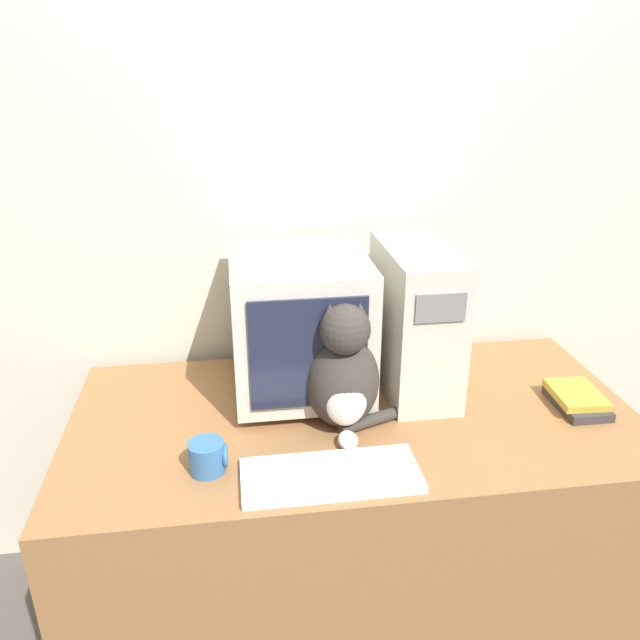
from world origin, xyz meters
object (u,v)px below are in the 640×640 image
keyboard (331,475)px  cat (344,375)px  crt_monitor (300,324)px  computer_tower (415,319)px  pen (268,458)px  book_stack (577,399)px  mug (208,457)px

keyboard → cat: 0.27m
crt_monitor → cat: (0.09, -0.21, -0.06)m
computer_tower → pen: computer_tower is taller
crt_monitor → pen: crt_monitor is taller
crt_monitor → keyboard: 0.48m
crt_monitor → cat: crt_monitor is taller
cat → book_stack: cat is taller
book_stack → mug: size_ratio=2.03×
crt_monitor → book_stack: size_ratio=2.23×
computer_tower → book_stack: 0.51m
keyboard → cat: bearing=72.9°
crt_monitor → cat: bearing=-66.6°
keyboard → book_stack: bearing=16.8°
crt_monitor → cat: 0.24m
keyboard → computer_tower: bearing=53.2°
computer_tower → mug: (-0.60, -0.35, -0.18)m
keyboard → book_stack: 0.78m
keyboard → mug: (-0.29, 0.07, 0.03)m
computer_tower → cat: computer_tower is taller
cat → pen: bearing=-146.6°
computer_tower → keyboard: (-0.31, -0.42, -0.20)m
mug → cat: bearing=23.0°
crt_monitor → keyboard: bearing=-87.1°
computer_tower → pen: 0.60m
mug → pen: bearing=8.3°
computer_tower → mug: 0.72m
cat → pen: (-0.21, -0.13, -0.15)m
cat → mug: (-0.35, -0.15, -0.11)m
pen → mug: (-0.14, -0.02, 0.03)m
keyboard → mug: mug is taller
cat → book_stack: bearing=1.8°
cat → mug: 0.40m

